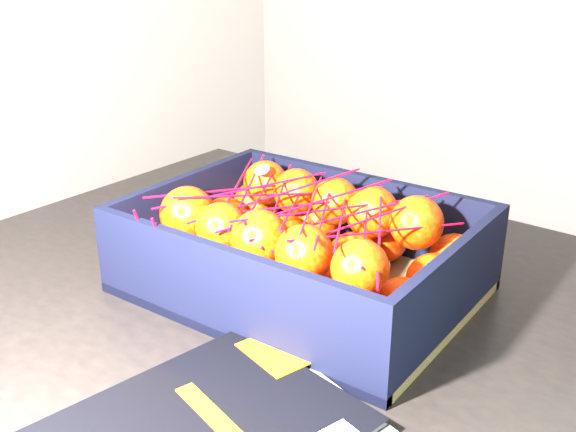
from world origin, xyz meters
The scene contains 4 objects.
table centered at (-0.15, -0.15, 0.65)m, with size 1.23×0.85×0.75m.
produce_crate centered at (-0.24, -0.13, 0.78)m, with size 0.40×0.30×0.11m.
clementine_heap centered at (-0.24, -0.13, 0.81)m, with size 0.38×0.28×0.12m.
mesh_net centered at (-0.25, -0.14, 0.86)m, with size 0.33×0.26×0.10m.
Camera 1 is at (0.19, -0.76, 1.16)m, focal length 42.70 mm.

